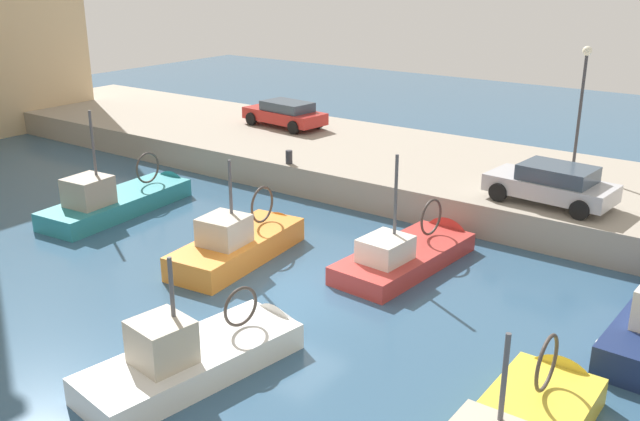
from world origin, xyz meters
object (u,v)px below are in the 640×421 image
(fishing_boat_teal, at_px, (124,206))
(parked_car_silver, at_px, (552,184))
(parked_car_red, at_px, (285,113))
(mooring_bollard_mid, at_px, (289,157))
(fishing_boat_red, at_px, (412,259))
(fishing_boat_orange, at_px, (244,252))
(quay_streetlamp, at_px, (583,89))
(fishing_boat_white, at_px, (206,363))

(fishing_boat_teal, height_order, parked_car_silver, fishing_boat_teal)
(parked_car_red, bearing_deg, fishing_boat_teal, -176.02)
(mooring_bollard_mid, bearing_deg, fishing_boat_red, -114.21)
(fishing_boat_orange, relative_size, quay_streetlamp, 1.24)
(parked_car_red, xyz_separation_m, mooring_bollard_mid, (-5.28, -4.43, -0.40))
(fishing_boat_orange, height_order, mooring_bollard_mid, fishing_boat_orange)
(fishing_boat_teal, xyz_separation_m, mooring_bollard_mid, (5.51, -3.68, 1.33))
(fishing_boat_orange, distance_m, fishing_boat_white, 6.71)
(fishing_boat_orange, distance_m, parked_car_silver, 10.56)
(fishing_boat_white, height_order, mooring_bollard_mid, fishing_boat_white)
(fishing_boat_white, distance_m, fishing_boat_red, 8.30)
(fishing_boat_orange, xyz_separation_m, parked_car_silver, (7.43, -7.29, 1.77))
(fishing_boat_red, xyz_separation_m, quay_streetlamp, (9.10, -2.04, 4.35))
(fishing_boat_white, xyz_separation_m, mooring_bollard_mid, (11.71, 6.83, 1.35))
(fishing_boat_white, height_order, parked_car_silver, fishing_boat_white)
(fishing_boat_orange, height_order, parked_car_red, fishing_boat_orange)
(quay_streetlamp, bearing_deg, fishing_boat_red, 167.34)
(fishing_boat_red, xyz_separation_m, parked_car_red, (8.72, 12.10, 1.77))
(fishing_boat_teal, bearing_deg, parked_car_silver, -64.21)
(fishing_boat_white, bearing_deg, quay_streetlamp, -9.44)
(quay_streetlamp, bearing_deg, fishing_boat_teal, 129.80)
(fishing_boat_orange, relative_size, parked_car_red, 1.33)
(parked_car_silver, distance_m, mooring_bollard_mid, 10.42)
(fishing_boat_red, bearing_deg, mooring_bollard_mid, 65.79)
(parked_car_silver, relative_size, parked_car_red, 0.95)
(mooring_bollard_mid, height_order, quay_streetlamp, quay_streetlamp)
(fishing_boat_teal, xyz_separation_m, quay_streetlamp, (11.16, -13.40, 4.31))
(parked_car_red, xyz_separation_m, quay_streetlamp, (0.37, -14.15, 2.58))
(fishing_boat_white, relative_size, parked_car_red, 1.38)
(quay_streetlamp, bearing_deg, parked_car_red, 91.52)
(parked_car_red, relative_size, quay_streetlamp, 0.94)
(fishing_boat_teal, relative_size, quay_streetlamp, 1.45)
(fishing_boat_orange, distance_m, fishing_boat_red, 5.38)
(fishing_boat_orange, height_order, parked_car_silver, fishing_boat_orange)
(fishing_boat_teal, distance_m, parked_car_silver, 15.66)
(fishing_boat_teal, relative_size, parked_car_red, 1.55)
(fishing_boat_orange, height_order, quay_streetlamp, quay_streetlamp)
(parked_car_red, bearing_deg, fishing_boat_white, -146.46)
(fishing_boat_red, relative_size, mooring_bollard_mid, 11.18)
(fishing_boat_orange, height_order, fishing_boat_red, fishing_boat_red)
(fishing_boat_red, distance_m, mooring_bollard_mid, 8.52)
(parked_car_red, bearing_deg, fishing_boat_orange, -146.88)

